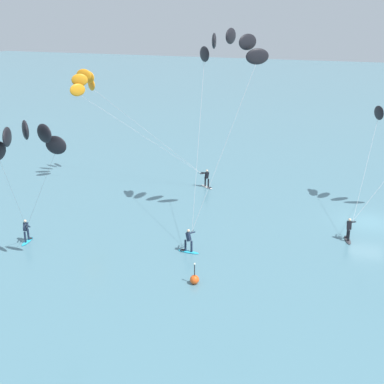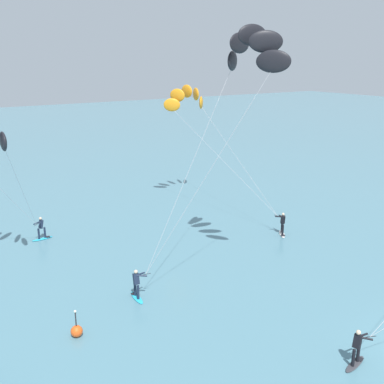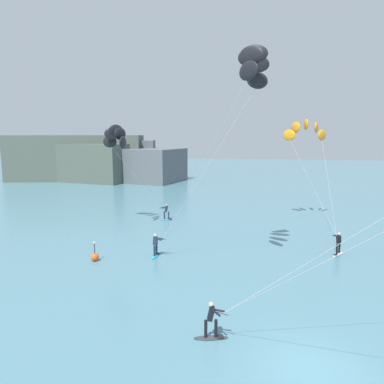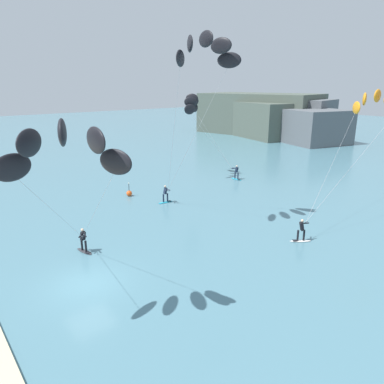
{
  "view_description": "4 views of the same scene",
  "coord_description": "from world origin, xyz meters",
  "px_view_note": "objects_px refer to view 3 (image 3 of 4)",
  "views": [
    {
      "loc": [
        -39.95,
        1.35,
        15.88
      ],
      "look_at": [
        -3.87,
        13.0,
        2.34
      ],
      "focal_mm": 49.96,
      "sensor_mm": 36.0,
      "label": 1
    },
    {
      "loc": [
        -18.79,
        -8.75,
        12.51
      ],
      "look_at": [
        -3.3,
        15.1,
        4.18
      ],
      "focal_mm": 43.04,
      "sensor_mm": 36.0,
      "label": 2
    },
    {
      "loc": [
        -2.29,
        -13.14,
        8.76
      ],
      "look_at": [
        -7.1,
        15.1,
        4.23
      ],
      "focal_mm": 34.16,
      "sensor_mm": 36.0,
      "label": 3
    },
    {
      "loc": [
        17.64,
        -6.49,
        10.77
      ],
      "look_at": [
        -3.75,
        10.41,
        2.53
      ],
      "focal_mm": 33.8,
      "sensor_mm": 36.0,
      "label": 4
    }
  ],
  "objects_px": {
    "kitesurfer_mid_water": "(249,74)",
    "kitesurfer_far_out": "(307,134)",
    "marker_buoy": "(95,257)",
    "kitesurfer_downwind": "(119,141)"
  },
  "relations": [
    {
      "from": "kitesurfer_downwind",
      "to": "marker_buoy",
      "type": "distance_m",
      "value": 12.49
    },
    {
      "from": "kitesurfer_mid_water",
      "to": "kitesurfer_far_out",
      "type": "height_order",
      "value": "kitesurfer_mid_water"
    },
    {
      "from": "kitesurfer_far_out",
      "to": "marker_buoy",
      "type": "relative_size",
      "value": 9.14
    },
    {
      "from": "marker_buoy",
      "to": "kitesurfer_far_out",
      "type": "bearing_deg",
      "value": 42.9
    },
    {
      "from": "kitesurfer_mid_water",
      "to": "kitesurfer_downwind",
      "type": "height_order",
      "value": "kitesurfer_mid_water"
    },
    {
      "from": "kitesurfer_mid_water",
      "to": "kitesurfer_downwind",
      "type": "bearing_deg",
      "value": 143.81
    },
    {
      "from": "kitesurfer_mid_water",
      "to": "kitesurfer_far_out",
      "type": "relative_size",
      "value": 1.12
    },
    {
      "from": "kitesurfer_mid_water",
      "to": "kitesurfer_downwind",
      "type": "xyz_separation_m",
      "value": [
        -11.98,
        8.77,
        -4.29
      ]
    },
    {
      "from": "kitesurfer_downwind",
      "to": "marker_buoy",
      "type": "bearing_deg",
      "value": -80.32
    },
    {
      "from": "kitesurfer_far_out",
      "to": "marker_buoy",
      "type": "bearing_deg",
      "value": -137.1
    }
  ]
}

